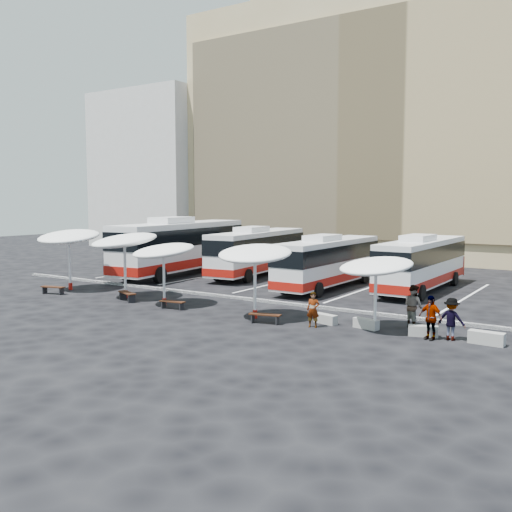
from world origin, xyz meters
The scene contains 26 objects.
ground centered at (0.00, 0.00, 0.00)m, with size 120.00×120.00×0.00m, color black.
sandstone_building centered at (0.00, 31.87, 12.63)m, with size 42.00×18.25×29.60m.
apartment_block centered at (-28.00, 28.00, 9.00)m, with size 14.00×14.00×18.00m, color beige.
curb_divider centered at (0.00, 0.50, 0.07)m, with size 34.00×0.25×0.15m, color black.
bay_lines centered at (0.00, 8.00, 0.01)m, with size 24.15×12.00×0.01m.
bus_0 centered at (-8.25, 6.93, 2.20)m, with size 4.19×13.77×4.30m.
bus_1 centered at (-3.17, 9.60, 1.85)m, with size 3.54×11.61×3.63m.
bus_2 centered at (3.85, 7.00, 1.74)m, with size 2.58×10.72×3.40m.
bus_3 centered at (9.08, 9.21, 1.77)m, with size 2.66×10.96×3.47m.
sunshade_0 centered at (-9.14, -2.46, 3.27)m, with size 4.51×4.54×3.85m.
sunshade_1 centered at (-4.14, -2.66, 3.25)m, with size 4.73×4.76×3.82m.
sunshade_2 centered at (-0.78, -3.12, 2.87)m, with size 4.09×4.12×3.38m.
sunshade_3 centered at (5.08, -3.29, 3.04)m, with size 4.15×4.18×3.58m.
sunshade_4 centered at (10.71, -2.54, 2.74)m, with size 4.07×4.09×3.23m.
wood_bench_0 centered at (-8.65, -4.10, 0.35)m, with size 1.56×0.74×0.46m.
wood_bench_1 centered at (-3.33, -3.32, 0.38)m, with size 1.64×1.00×0.49m.
wood_bench_2 centered at (0.32, -3.71, 0.32)m, with size 1.40×0.53×0.42m.
wood_bench_3 centered at (6.09, -4.00, 0.34)m, with size 1.51×0.72×0.45m.
conc_bench_0 centered at (8.36, -2.49, 0.21)m, with size 1.13×0.38×0.42m, color gray.
conc_bench_1 centered at (10.27, -2.44, 0.21)m, with size 1.14×0.38×0.43m, color gray.
conc_bench_2 centered at (12.76, -2.48, 0.22)m, with size 1.17×0.39×0.44m, color gray.
conc_bench_3 centered at (15.19, -2.43, 0.25)m, with size 1.32×0.44×0.50m, color gray.
passenger_0 centered at (8.24, -3.47, 0.78)m, with size 0.57×0.37×1.56m, color black.
passenger_1 centered at (11.90, -1.11, 0.94)m, with size 0.91×0.71×1.88m, color black.
passenger_2 centered at (13.14, -2.88, 0.89)m, with size 1.04×0.43×1.78m, color black.
passenger_3 centered at (13.87, -2.48, 0.85)m, with size 1.09×0.63×1.69m, color black.
Camera 1 is at (19.58, -25.27, 5.56)m, focal length 40.00 mm.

